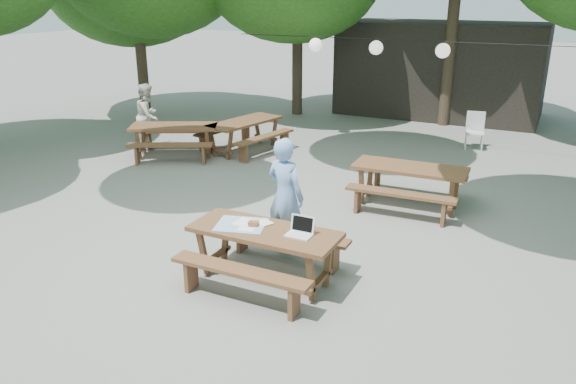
{
  "coord_description": "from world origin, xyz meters",
  "views": [
    {
      "loc": [
        4.08,
        -7.46,
        3.73
      ],
      "look_at": [
        0.79,
        -0.82,
        1.05
      ],
      "focal_mm": 35.0,
      "sensor_mm": 36.0,
      "label": 1
    }
  ],
  "objects_px": {
    "woman": "(285,195)",
    "plastic_chair": "(474,138)",
    "main_picnic_table": "(265,254)",
    "picnic_table_nw": "(175,140)",
    "second_person": "(148,116)"
  },
  "relations": [
    {
      "from": "woman",
      "to": "second_person",
      "type": "height_order",
      "value": "woman"
    },
    {
      "from": "second_person",
      "to": "plastic_chair",
      "type": "xyz_separation_m",
      "value": [
        7.28,
        3.45,
        -0.54
      ]
    },
    {
      "from": "woman",
      "to": "plastic_chair",
      "type": "relative_size",
      "value": 1.95
    },
    {
      "from": "main_picnic_table",
      "to": "picnic_table_nw",
      "type": "bearing_deg",
      "value": 137.63
    },
    {
      "from": "woman",
      "to": "second_person",
      "type": "xyz_separation_m",
      "value": [
        -5.67,
        3.77,
        -0.08
      ]
    },
    {
      "from": "woman",
      "to": "plastic_chair",
      "type": "height_order",
      "value": "woman"
    },
    {
      "from": "woman",
      "to": "plastic_chair",
      "type": "xyz_separation_m",
      "value": [
        1.61,
        7.22,
        -0.62
      ]
    },
    {
      "from": "main_picnic_table",
      "to": "woman",
      "type": "distance_m",
      "value": 1.11
    },
    {
      "from": "main_picnic_table",
      "to": "picnic_table_nw",
      "type": "height_order",
      "value": "same"
    },
    {
      "from": "main_picnic_table",
      "to": "woman",
      "type": "xyz_separation_m",
      "value": [
        -0.18,
        0.98,
        0.49
      ]
    },
    {
      "from": "main_picnic_table",
      "to": "second_person",
      "type": "bearing_deg",
      "value": 140.93
    },
    {
      "from": "second_person",
      "to": "plastic_chair",
      "type": "height_order",
      "value": "second_person"
    },
    {
      "from": "picnic_table_nw",
      "to": "woman",
      "type": "bearing_deg",
      "value": -63.75
    },
    {
      "from": "picnic_table_nw",
      "to": "second_person",
      "type": "distance_m",
      "value": 1.2
    },
    {
      "from": "main_picnic_table",
      "to": "second_person",
      "type": "distance_m",
      "value": 7.55
    }
  ]
}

